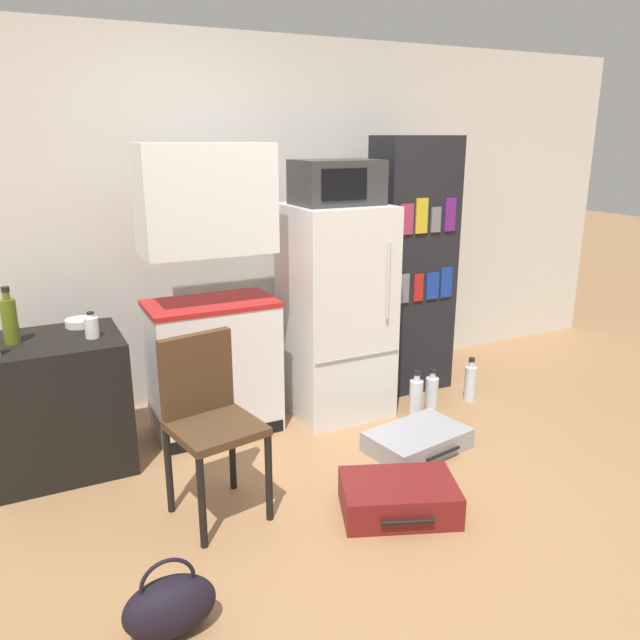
# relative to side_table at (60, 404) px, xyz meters

# --- Properties ---
(ground_plane) EXTENTS (24.00, 24.00, 0.00)m
(ground_plane) POSITION_rel_side_table_xyz_m (1.41, -1.30, -0.39)
(ground_plane) COLOR #A3754C
(wall_back) EXTENTS (6.40, 0.10, 2.52)m
(wall_back) POSITION_rel_side_table_xyz_m (1.61, 0.70, 0.87)
(wall_back) COLOR silver
(wall_back) RESTS_ON ground_plane
(side_table) EXTENTS (0.72, 0.60, 0.78)m
(side_table) POSITION_rel_side_table_xyz_m (0.00, 0.00, 0.00)
(side_table) COLOR black
(side_table) RESTS_ON ground_plane
(kitchen_hutch) EXTENTS (0.80, 0.47, 1.81)m
(kitchen_hutch) POSITION_rel_side_table_xyz_m (0.93, 0.07, 0.45)
(kitchen_hutch) COLOR white
(kitchen_hutch) RESTS_ON ground_plane
(refrigerator) EXTENTS (0.63, 0.63, 1.43)m
(refrigerator) POSITION_rel_side_table_xyz_m (1.77, -0.00, 0.33)
(refrigerator) COLOR silver
(refrigerator) RESTS_ON ground_plane
(microwave) EXTENTS (0.53, 0.39, 0.28)m
(microwave) POSITION_rel_side_table_xyz_m (1.77, -0.00, 1.18)
(microwave) COLOR #333333
(microwave) RESTS_ON refrigerator
(bookshelf) EXTENTS (0.58, 0.35, 1.85)m
(bookshelf) POSITION_rel_side_table_xyz_m (2.47, 0.13, 0.54)
(bookshelf) COLOR black
(bookshelf) RESTS_ON ground_plane
(bottle_olive_oil) EXTENTS (0.08, 0.08, 0.31)m
(bottle_olive_oil) POSITION_rel_side_table_xyz_m (-0.19, 0.01, 0.52)
(bottle_olive_oil) COLOR #566619
(bottle_olive_oil) RESTS_ON side_table
(bottle_milk_white) EXTENTS (0.08, 0.08, 0.15)m
(bottle_milk_white) POSITION_rel_side_table_xyz_m (0.21, -0.08, 0.45)
(bottle_milk_white) COLOR white
(bottle_milk_white) RESTS_ON side_table
(bowl) EXTENTS (0.16, 0.16, 0.05)m
(bowl) POSITION_rel_side_table_xyz_m (0.17, 0.18, 0.41)
(bowl) COLOR silver
(bowl) RESTS_ON side_table
(chair) EXTENTS (0.47, 0.47, 0.92)m
(chair) POSITION_rel_side_table_xyz_m (0.63, -0.80, 0.17)
(chair) COLOR black
(chair) RESTS_ON ground_plane
(suitcase_large_flat) EXTENTS (0.68, 0.57, 0.17)m
(suitcase_large_flat) POSITION_rel_side_table_xyz_m (1.47, -1.27, -0.30)
(suitcase_large_flat) COLOR maroon
(suitcase_large_flat) RESTS_ON ground_plane
(suitcase_small_flat) EXTENTS (0.65, 0.48, 0.12)m
(suitcase_small_flat) POSITION_rel_side_table_xyz_m (1.94, -0.76, -0.33)
(suitcase_small_flat) COLOR #99999E
(suitcase_small_flat) RESTS_ON ground_plane
(handbag) EXTENTS (0.36, 0.20, 0.33)m
(handbag) POSITION_rel_side_table_xyz_m (0.24, -1.55, -0.26)
(handbag) COLOR black
(handbag) RESTS_ON ground_plane
(water_bottle_front) EXTENTS (0.09, 0.09, 0.33)m
(water_bottle_front) POSITION_rel_side_table_xyz_m (2.20, -0.36, -0.25)
(water_bottle_front) COLOR silver
(water_bottle_front) RESTS_ON ground_plane
(water_bottle_middle) EXTENTS (0.09, 0.09, 0.31)m
(water_bottle_middle) POSITION_rel_side_table_xyz_m (2.36, -0.33, -0.26)
(water_bottle_middle) COLOR silver
(water_bottle_middle) RESTS_ON ground_plane
(water_bottle_back) EXTENTS (0.08, 0.08, 0.32)m
(water_bottle_back) POSITION_rel_side_table_xyz_m (2.72, -0.30, -0.25)
(water_bottle_back) COLOR silver
(water_bottle_back) RESTS_ON ground_plane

